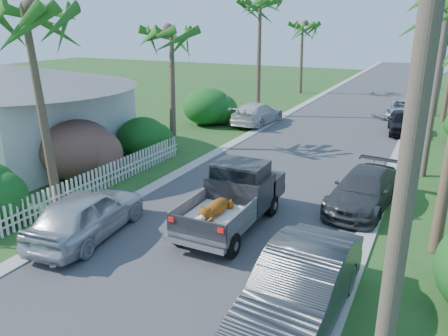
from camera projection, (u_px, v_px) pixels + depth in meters
The scene contains 24 objects.
ground at pixel (145, 300), 10.73m from camera, with size 120.00×120.00×0.00m, color #264F1D.
road at pixel (349, 116), 31.98m from camera, with size 8.00×100.00×0.02m, color #38383A.
curb_left at pixel (293, 111), 33.79m from camera, with size 0.60×100.00×0.06m, color #A5A39E.
curb_right at pixel (412, 121), 30.16m from camera, with size 0.60×100.00×0.06m, color #A5A39E.
pickup_truck at pixel (237, 195), 14.61m from camera, with size 1.98×5.12×2.06m.
parked_car_rn at pixel (300, 288), 9.76m from camera, with size 1.76×5.06×1.67m, color #313437.
parked_car_rm at pixel (364, 190), 15.90m from camera, with size 1.91×4.69×1.36m, color #343639.
parked_car_rf at pixel (403, 122), 26.72m from camera, with size 1.66×4.11×1.40m, color black.
parked_car_rd at pixel (404, 110), 31.01m from camera, with size 2.09×4.54×1.26m, color silver.
parked_car_ln at pixel (87, 214), 13.68m from camera, with size 1.83×4.54×1.55m, color #BABDC2.
parked_car_lf at pixel (257, 114), 29.15m from camera, with size 2.02×4.97×1.44m, color silver.
palm_l_a at pixel (28, 7), 13.71m from camera, with size 4.40×4.40×8.20m.
palm_l_b at pixel (170, 30), 21.86m from camera, with size 4.40×4.40×7.40m.
palm_l_c at pixel (260, 1), 29.47m from camera, with size 4.40×4.40×9.20m.
palm_l_d at pixel (303, 23), 40.34m from camera, with size 4.40×4.40×7.70m.
shrub_l_b at pixel (78, 150), 18.71m from camera, with size 3.00×3.30×2.60m, color #A91846.
shrub_l_c at pixel (142, 137), 22.04m from camera, with size 2.40×2.64×2.00m, color #164D1A.
shrub_l_d at pixel (207, 106), 29.03m from camera, with size 3.20×3.52×2.40m, color #164D1A.
picket_fence at pixel (105, 177), 17.78m from camera, with size 0.10×11.00×1.00m, color white.
house_left at pixel (12, 116), 21.50m from camera, with size 9.00×8.00×4.60m.
utility_pole_a at pixel (406, 187), 5.22m from camera, with size 1.60×0.26×9.00m.
utility_pole_b at pixel (438, 71), 17.97m from camera, with size 1.60×0.26×9.00m.
utility_pole_c at pixel (444, 51), 30.72m from camera, with size 1.60×0.26×9.00m.
utility_pole_d at pixel (446, 43), 43.47m from camera, with size 1.60×0.26×9.00m.
Camera 1 is at (5.82, -7.34, 6.46)m, focal length 35.00 mm.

